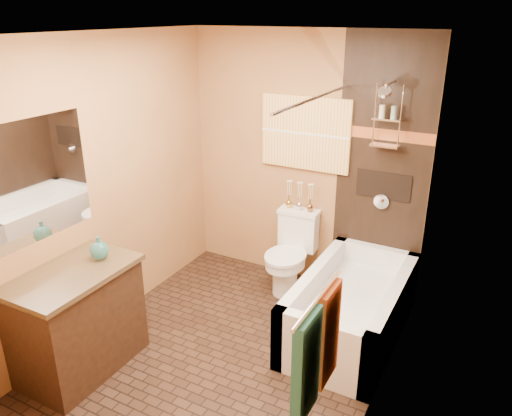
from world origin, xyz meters
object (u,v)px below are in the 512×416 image
Objects in this scene: sunset_painting at (305,133)px; bathtub at (351,312)px; toilet at (291,252)px; vanity at (78,320)px.

sunset_painting is 0.60× the size of bathtub.
sunset_painting is 1.13× the size of toilet.
sunset_painting reaches higher than toilet.
sunset_painting reaches higher than vanity.
toilet is 0.82× the size of vanity.
toilet is at bearing 62.95° from vanity.
vanity is at bearing -120.13° from toilet.
bathtub is at bearing -42.73° from sunset_painting.
bathtub is 1.89× the size of toilet.
bathtub is 1.55× the size of vanity.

